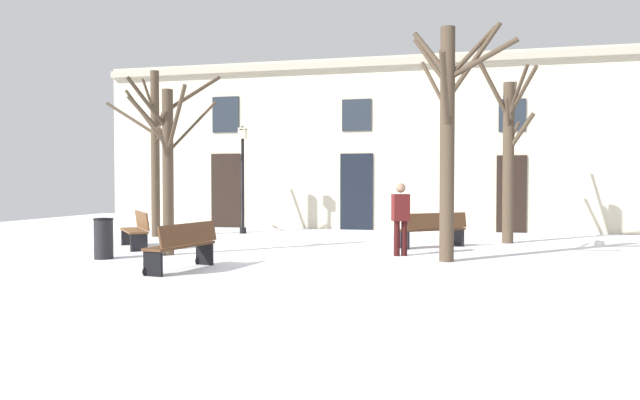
{
  "coord_description": "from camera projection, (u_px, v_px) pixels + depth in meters",
  "views": [
    {
      "loc": [
        3.32,
        -12.89,
        1.68
      ],
      "look_at": [
        0.0,
        1.51,
        1.24
      ],
      "focal_mm": 32.5,
      "sensor_mm": 36.0,
      "label": 1
    }
  ],
  "objects": [
    {
      "name": "litter_bin",
      "position": [
        104.0,
        238.0,
        12.75
      ],
      "size": [
        0.43,
        0.43,
        0.9
      ],
      "color": "black",
      "rests_on": "ground"
    },
    {
      "name": "tree_center",
      "position": [
        168.0,
        159.0,
        13.36
      ],
      "size": [
        1.8,
        2.15,
        4.34
      ],
      "color": "#4C3D2D",
      "rests_on": "ground"
    },
    {
      "name": "tree_near_facade",
      "position": [
        155.0,
        149.0,
        17.99
      ],
      "size": [
        2.55,
        1.77,
        5.14
      ],
      "color": "#4C3D2D",
      "rests_on": "ground"
    },
    {
      "name": "bench_facing_shops",
      "position": [
        183.0,
        245.0,
        11.06
      ],
      "size": [
        0.77,
        1.78,
        0.92
      ],
      "rotation": [
        0.0,
        0.0,
        4.53
      ],
      "color": "#51331E",
      "rests_on": "ground"
    },
    {
      "name": "bench_back_to_back_right",
      "position": [
        136.0,
        229.0,
        14.9
      ],
      "size": [
        1.48,
        1.66,
        0.94
      ],
      "rotation": [
        0.0,
        0.0,
        5.4
      ],
      "color": "brown",
      "rests_on": "ground"
    },
    {
      "name": "tree_right_of_center",
      "position": [
        509.0,
        151.0,
        15.97
      ],
      "size": [
        1.56,
        2.69,
        4.98
      ],
      "color": "#4C3D2D",
      "rests_on": "ground"
    },
    {
      "name": "streetlamp",
      "position": [
        243.0,
        167.0,
        19.08
      ],
      "size": [
        0.3,
        0.3,
        3.56
      ],
      "color": "black",
      "rests_on": "ground"
    },
    {
      "name": "ground_plane",
      "position": [
        305.0,
        255.0,
        13.35
      ],
      "size": [
        31.1,
        31.1,
        0.0
      ],
      "primitive_type": "plane",
      "color": "white"
    },
    {
      "name": "tree_left_of_center",
      "position": [
        449.0,
        129.0,
        12.24
      ],
      "size": [
        2.21,
        2.01,
        5.02
      ],
      "color": "#4C3D2D",
      "rests_on": "ground"
    },
    {
      "name": "bench_far_corner",
      "position": [
        433.0,
        229.0,
        14.95
      ],
      "size": [
        1.73,
        1.47,
        0.91
      ],
      "rotation": [
        0.0,
        0.0,
        3.79
      ],
      "color": "#51331E",
      "rests_on": "ground"
    },
    {
      "name": "person_near_bench",
      "position": [
        401.0,
        216.0,
        13.25
      ],
      "size": [
        0.44,
        0.36,
        1.67
      ],
      "rotation": [
        0.0,
        0.0,
        0.44
      ],
      "color": "#350F0F",
      "rests_on": "ground"
    },
    {
      "name": "building_facade",
      "position": [
        359.0,
        142.0,
        20.79
      ],
      "size": [
        19.44,
        0.6,
        6.14
      ],
      "color": "beige",
      "rests_on": "ground"
    }
  ]
}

